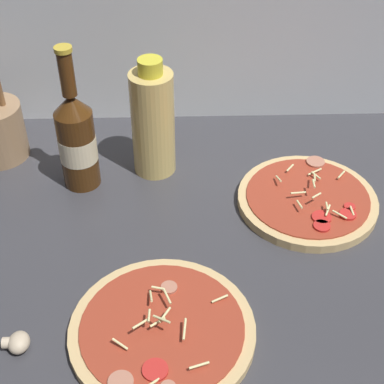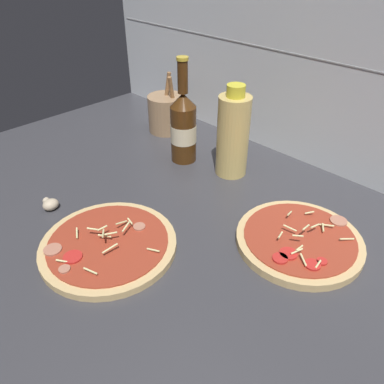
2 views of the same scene
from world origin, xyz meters
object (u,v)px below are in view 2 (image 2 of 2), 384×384
Objects in this scene: oil_bottle at (233,135)px; utensil_crock at (167,113)px; beer_bottle at (183,126)px; pizza_far at (299,240)px; mushroom_left at (50,204)px; pizza_near at (108,245)px.

oil_bottle is 1.28× the size of utensil_crock.
beer_bottle reaches higher than oil_bottle.
pizza_far is 55.27cm from mushroom_left.
utensil_crock reaches higher than pizza_near.
oil_bottle reaches higher than pizza_near.
pizza_near is 20.44cm from mushroom_left.
oil_bottle is at bearing 157.24° from pizza_far.
pizza_far is 0.91× the size of beer_bottle.
mushroom_left is at bearing -147.33° from pizza_far.
beer_bottle is 1.19× the size of oil_bottle.
oil_bottle is at bearing 92.57° from pizza_near.
mushroom_left is (-20.35, -1.78, 0.38)cm from pizza_near.
oil_bottle is at bearing 65.93° from mushroom_left.
utensil_crock is (-31.27, 5.45, -5.02)cm from oil_bottle.
mushroom_left is at bearing -74.88° from utensil_crock.
beer_bottle reaches higher than utensil_crock.
pizza_near is 1.48× the size of utensil_crock.
oil_bottle is (-27.97, 11.73, 9.80)cm from pizza_far.
oil_bottle is 6.13× the size of mushroom_left.
utensil_crock is at bearing 126.16° from pizza_near.
oil_bottle is at bearing -9.89° from utensil_crock.
pizza_near is 7.07× the size of mushroom_left.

